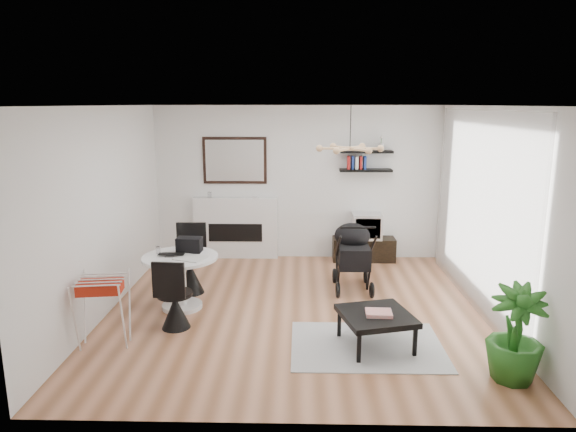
{
  "coord_description": "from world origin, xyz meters",
  "views": [
    {
      "loc": [
        0.05,
        -6.47,
        2.73
      ],
      "look_at": [
        -0.12,
        0.4,
        1.22
      ],
      "focal_mm": 32.0,
      "sensor_mm": 36.0,
      "label": 1
    }
  ],
  "objects_px": {
    "dining_table": "(181,274)",
    "coffee_table": "(376,317)",
    "tv_console": "(364,249)",
    "potted_plant": "(515,334)",
    "crt_tv": "(367,226)",
    "drying_rack": "(103,311)",
    "stroller": "(353,258)",
    "fireplace": "(236,220)"
  },
  "relations": [
    {
      "from": "tv_console",
      "to": "drying_rack",
      "type": "distance_m",
      "value": 4.77
    },
    {
      "from": "crt_tv",
      "to": "drying_rack",
      "type": "distance_m",
      "value": 4.79
    },
    {
      "from": "drying_rack",
      "to": "stroller",
      "type": "distance_m",
      "value": 3.61
    },
    {
      "from": "fireplace",
      "to": "drying_rack",
      "type": "relative_size",
      "value": 2.64
    },
    {
      "from": "fireplace",
      "to": "crt_tv",
      "type": "bearing_deg",
      "value": -3.15
    },
    {
      "from": "dining_table",
      "to": "coffee_table",
      "type": "relative_size",
      "value": 1.09
    },
    {
      "from": "potted_plant",
      "to": "crt_tv",
      "type": "bearing_deg",
      "value": 103.68
    },
    {
      "from": "drying_rack",
      "to": "tv_console",
      "type": "bearing_deg",
      "value": 37.49
    },
    {
      "from": "fireplace",
      "to": "tv_console",
      "type": "distance_m",
      "value": 2.33
    },
    {
      "from": "crt_tv",
      "to": "drying_rack",
      "type": "relative_size",
      "value": 0.62
    },
    {
      "from": "dining_table",
      "to": "drying_rack",
      "type": "bearing_deg",
      "value": -118.96
    },
    {
      "from": "crt_tv",
      "to": "potted_plant",
      "type": "relative_size",
      "value": 0.51
    },
    {
      "from": "dining_table",
      "to": "drying_rack",
      "type": "distance_m",
      "value": 1.3
    },
    {
      "from": "fireplace",
      "to": "coffee_table",
      "type": "bearing_deg",
      "value": -59.58
    },
    {
      "from": "dining_table",
      "to": "coffee_table",
      "type": "xyz_separation_m",
      "value": [
        2.47,
        -1.07,
        -0.13
      ]
    },
    {
      "from": "dining_table",
      "to": "coffee_table",
      "type": "bearing_deg",
      "value": -23.44
    },
    {
      "from": "crt_tv",
      "to": "stroller",
      "type": "height_order",
      "value": "stroller"
    },
    {
      "from": "tv_console",
      "to": "drying_rack",
      "type": "relative_size",
      "value": 1.33
    },
    {
      "from": "potted_plant",
      "to": "fireplace",
      "type": "bearing_deg",
      "value": 128.54
    },
    {
      "from": "tv_console",
      "to": "stroller",
      "type": "xyz_separation_m",
      "value": [
        -0.34,
        -1.41,
        0.26
      ]
    },
    {
      "from": "fireplace",
      "to": "dining_table",
      "type": "xyz_separation_m",
      "value": [
        -0.45,
        -2.37,
        -0.2
      ]
    },
    {
      "from": "crt_tv",
      "to": "stroller",
      "type": "distance_m",
      "value": 1.46
    },
    {
      "from": "drying_rack",
      "to": "crt_tv",
      "type": "bearing_deg",
      "value": 37.14
    },
    {
      "from": "fireplace",
      "to": "crt_tv",
      "type": "distance_m",
      "value": 2.32
    },
    {
      "from": "drying_rack",
      "to": "coffee_table",
      "type": "xyz_separation_m",
      "value": [
        3.1,
        0.06,
        -0.07
      ]
    },
    {
      "from": "dining_table",
      "to": "stroller",
      "type": "relative_size",
      "value": 0.92
    },
    {
      "from": "tv_console",
      "to": "potted_plant",
      "type": "bearing_deg",
      "value": -75.81
    },
    {
      "from": "tv_console",
      "to": "dining_table",
      "type": "relative_size",
      "value": 1.08
    },
    {
      "from": "crt_tv",
      "to": "drying_rack",
      "type": "xyz_separation_m",
      "value": [
        -3.4,
        -3.38,
        -0.2
      ]
    },
    {
      "from": "fireplace",
      "to": "potted_plant",
      "type": "xyz_separation_m",
      "value": [
        3.29,
        -4.13,
        -0.19
      ]
    },
    {
      "from": "crt_tv",
      "to": "drying_rack",
      "type": "bearing_deg",
      "value": -135.17
    },
    {
      "from": "potted_plant",
      "to": "drying_rack",
      "type": "bearing_deg",
      "value": 171.81
    },
    {
      "from": "crt_tv",
      "to": "dining_table",
      "type": "relative_size",
      "value": 0.5
    },
    {
      "from": "potted_plant",
      "to": "coffee_table",
      "type": "bearing_deg",
      "value": 151.4
    },
    {
      "from": "tv_console",
      "to": "drying_rack",
      "type": "xyz_separation_m",
      "value": [
        -3.36,
        -3.38,
        0.23
      ]
    },
    {
      "from": "fireplace",
      "to": "potted_plant",
      "type": "relative_size",
      "value": 2.19
    },
    {
      "from": "tv_console",
      "to": "crt_tv",
      "type": "height_order",
      "value": "crt_tv"
    },
    {
      "from": "coffee_table",
      "to": "potted_plant",
      "type": "xyz_separation_m",
      "value": [
        1.27,
        -0.69,
        0.14
      ]
    },
    {
      "from": "coffee_table",
      "to": "potted_plant",
      "type": "height_order",
      "value": "potted_plant"
    },
    {
      "from": "fireplace",
      "to": "stroller",
      "type": "bearing_deg",
      "value": -38.32
    },
    {
      "from": "fireplace",
      "to": "potted_plant",
      "type": "bearing_deg",
      "value": -51.46
    },
    {
      "from": "drying_rack",
      "to": "stroller",
      "type": "xyz_separation_m",
      "value": [
        3.02,
        1.97,
        0.04
      ]
    }
  ]
}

